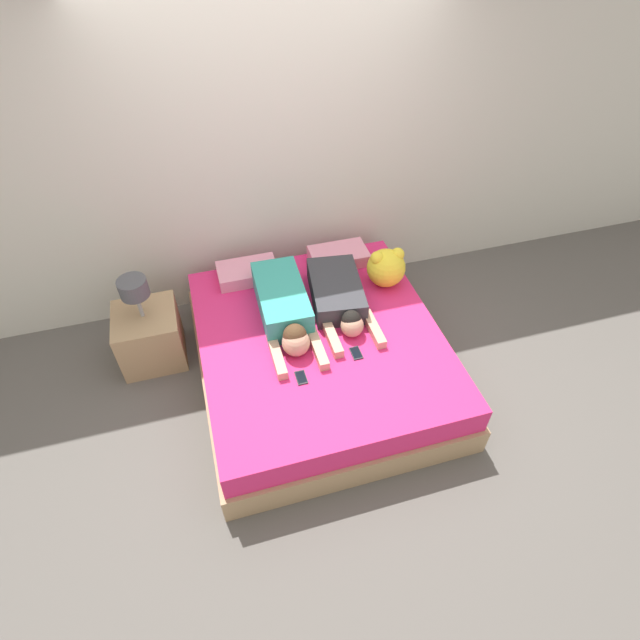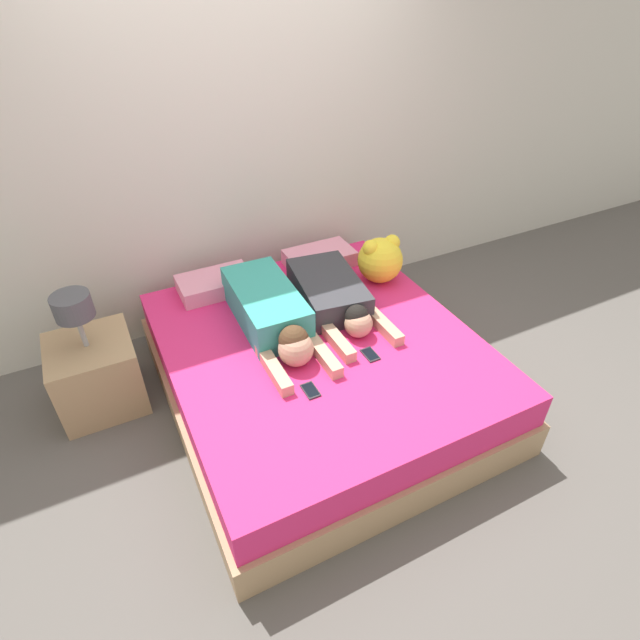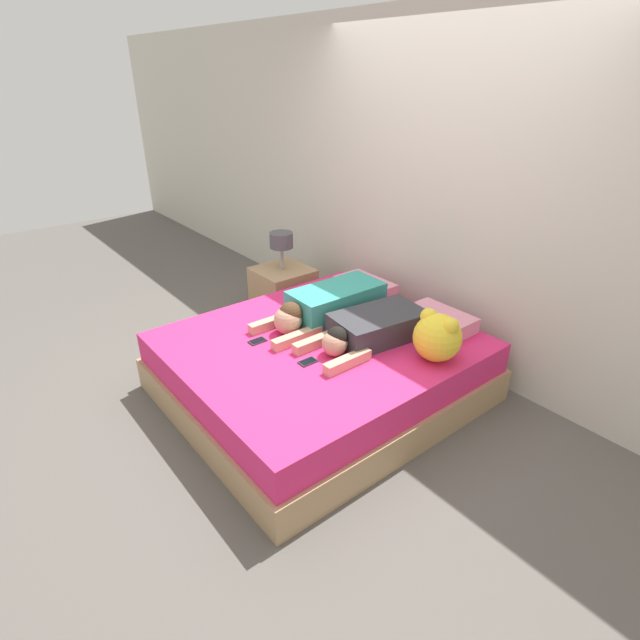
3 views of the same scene
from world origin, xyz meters
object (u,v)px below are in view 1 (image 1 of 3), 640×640
Objects in this scene: cell_phone_right at (356,353)px; nightstand at (149,334)px; bed at (320,355)px; pillow_head_right at (339,256)px; person_right at (339,297)px; plush_toy at (386,267)px; cell_phone_left at (301,378)px; pillow_head_left at (248,272)px; person_left at (285,308)px.

nightstand reaches higher than cell_phone_right.
bed is 4.11× the size of pillow_head_right.
pillow_head_right is 0.57m from person_right.
cell_phone_right is 0.37× the size of plush_toy.
cell_phone_left is at bearing -166.12° from cell_phone_right.
pillow_head_left is at bearing 160.51° from plush_toy.
plush_toy is at bearing -53.69° from pillow_head_right.
person_left is at bearing 132.93° from bed.
cell_phone_right is at bearing -93.59° from person_right.
pillow_head_left is at bearing 139.11° from person_right.
bed is at bearing -116.39° from pillow_head_right.
cell_phone_right reaches higher than bed.
person_left is at bearing 87.33° from cell_phone_left.
bed is 1.39m from nightstand.
pillow_head_right reaches higher than cell_phone_right.
nightstand is (-1.67, -0.25, -0.25)m from pillow_head_right.
plush_toy is 0.40× the size of nightstand.
pillow_head_right reaches higher than cell_phone_left.
cell_phone_right is (-0.03, -0.52, -0.08)m from person_right.
person_right is 0.49m from plush_toy.
person_right is 7.94× the size of cell_phone_left.
pillow_head_right is at bearing 61.33° from cell_phone_left.
person_left is (-0.61, -0.58, 0.06)m from pillow_head_right.
pillow_head_left reaches higher than cell_phone_right.
plush_toy reaches higher than pillow_head_right.
cell_phone_left is 1.40m from nightstand.
pillow_head_left is 0.51× the size of person_right.
cell_phone_left is (-0.64, -1.17, -0.05)m from pillow_head_right.
cell_phone_right is at bearing -100.79° from pillow_head_right.
person_left is 3.16× the size of plush_toy.
bed is 0.40m from cell_phone_right.
cell_phone_left is (-0.24, -0.37, 0.24)m from bed.
nightstand reaches higher than plush_toy.
person_right is at bearing -40.89° from pillow_head_left.
person_right is at bearing 48.59° from bed.
person_left reaches higher than bed.
person_right reaches higher than cell_phone_left.
bed is 2.11× the size of person_right.
bed is at bearing -148.14° from plush_toy.
bed is 6.13× the size of plush_toy.
person_left reaches higher than cell_phone_right.
plush_toy is (0.68, 0.42, 0.40)m from bed.
nightstand is at bearing 168.68° from person_right.
pillow_head_left reaches higher than bed.
bed is 2.46× the size of nightstand.
nightstand reaches higher than cell_phone_left.
pillow_head_right reaches higher than bed.
cell_phone_left is 1.23m from plush_toy.
person_right is at bearing 86.41° from cell_phone_right.
cell_phone_left is 0.15× the size of nightstand.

